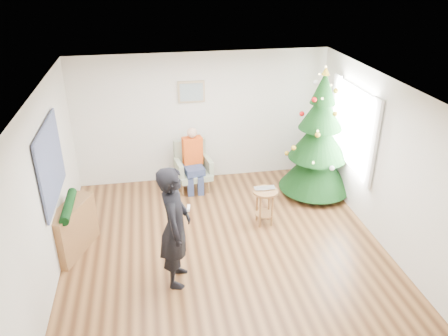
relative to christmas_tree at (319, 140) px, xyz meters
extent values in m
plane|color=brown|center=(-2.04, -1.43, -1.12)|extent=(5.00, 5.00, 0.00)
plane|color=white|center=(-2.04, -1.43, 1.48)|extent=(5.00, 5.00, 0.00)
plane|color=silver|center=(-2.04, 1.07, 0.18)|extent=(5.00, 0.00, 5.00)
plane|color=silver|center=(-2.04, -3.93, 0.18)|extent=(5.00, 0.00, 5.00)
plane|color=silver|center=(-4.54, -1.43, 0.18)|extent=(0.00, 5.00, 5.00)
plane|color=silver|center=(0.46, -1.43, 0.18)|extent=(0.00, 5.00, 5.00)
cube|color=white|center=(0.43, -0.43, 0.38)|extent=(0.04, 1.30, 1.40)
cube|color=white|center=(0.40, -1.18, 0.38)|extent=(0.05, 0.25, 1.50)
cube|color=white|center=(0.40, 0.32, 0.38)|extent=(0.05, 0.25, 1.50)
cylinder|color=#3F2816|center=(0.00, 0.00, -0.96)|extent=(0.11, 0.11, 0.32)
cone|color=black|center=(0.00, 0.00, -0.54)|extent=(1.37, 1.37, 0.90)
cone|color=black|center=(0.00, 0.00, 0.04)|extent=(1.10, 1.10, 0.79)
cone|color=black|center=(0.00, 0.00, 0.57)|extent=(0.80, 0.80, 0.69)
cone|color=black|center=(0.00, 0.00, 1.00)|extent=(0.46, 0.46, 0.58)
cone|color=gold|center=(0.00, 0.00, 1.29)|extent=(0.15, 0.15, 0.15)
cylinder|color=brown|center=(-1.24, -0.89, -0.49)|extent=(0.43, 0.43, 0.04)
cylinder|color=brown|center=(-1.24, -0.89, -0.92)|extent=(0.32, 0.32, 0.02)
imported|color=silver|center=(-1.24, -0.89, -0.46)|extent=(0.36, 0.24, 0.03)
cube|color=gray|center=(-2.29, 0.57, -0.80)|extent=(0.71, 0.67, 0.12)
cube|color=gray|center=(-2.34, 0.84, -0.46)|extent=(0.64, 0.20, 0.60)
cube|color=gray|center=(-2.59, 0.53, -0.64)|extent=(0.16, 0.50, 0.30)
cube|color=gray|center=(-2.00, 0.62, -0.64)|extent=(0.16, 0.50, 0.30)
cube|color=navy|center=(-2.29, 0.50, -0.67)|extent=(0.41, 0.43, 0.14)
cube|color=#CE4913|center=(-2.29, 0.70, -0.34)|extent=(0.40, 0.25, 0.55)
sphere|color=tan|center=(-2.29, 0.68, 0.04)|extent=(0.20, 0.20, 0.20)
imported|color=black|center=(-2.84, -2.09, -0.22)|extent=(0.53, 0.71, 1.79)
cube|color=white|center=(-2.65, -2.12, 0.08)|extent=(0.06, 0.13, 0.04)
cube|color=brown|center=(-4.37, -1.13, -0.72)|extent=(0.66, 1.04, 0.80)
cylinder|color=black|center=(-4.37, -1.13, -0.30)|extent=(0.14, 0.90, 0.14)
cube|color=black|center=(-4.50, -1.13, 0.43)|extent=(0.03, 1.50, 1.15)
cube|color=tan|center=(-2.24, 1.04, 0.73)|extent=(0.52, 0.03, 0.42)
cube|color=gray|center=(-2.24, 1.02, 0.73)|extent=(0.44, 0.02, 0.34)
camera|label=1|loc=(-3.07, -7.08, 3.09)|focal=35.00mm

